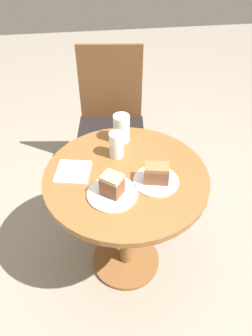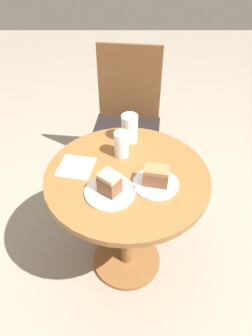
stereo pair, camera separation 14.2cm
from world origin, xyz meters
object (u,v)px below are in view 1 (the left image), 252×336
object	(u,v)px
cake_slice_near	(112,184)
cake_slice_far	(157,173)
chair	(111,122)
plate_near	(112,193)
glass_lemonade	(116,146)
glass_water	(122,129)
plate_far	(156,181)

from	to	relation	value
cake_slice_near	cake_slice_far	size ratio (longest dim) A/B	0.93
chair	plate_near	distance (m)	0.91
plate_near	glass_lemonade	size ratio (longest dim) A/B	1.68
plate_near	cake_slice_near	size ratio (longest dim) A/B	1.97
plate_near	glass_lemonade	world-z (taller)	glass_lemonade
glass_water	chair	bearing A→B (deg)	91.52
glass_lemonade	plate_near	bearing A→B (deg)	-100.35
chair	plate_near	size ratio (longest dim) A/B	4.37
chair	cake_slice_near	size ratio (longest dim) A/B	8.63
cake_slice_far	glass_water	size ratio (longest dim) A/B	0.82
plate_near	plate_far	bearing A→B (deg)	14.33
plate_near	glass_water	world-z (taller)	glass_water
plate_far	glass_water	xyz separation A→B (m)	(-0.11, 0.33, 0.06)
plate_near	cake_slice_near	distance (m)	0.05
chair	cake_slice_near	world-z (taller)	chair
plate_far	glass_lemonade	distance (m)	0.26
chair	cake_slice_far	size ratio (longest dim) A/B	8.00
glass_lemonade	glass_water	distance (m)	0.13
glass_water	cake_slice_far	bearing A→B (deg)	-71.17
plate_far	cake_slice_near	size ratio (longest dim) A/B	1.83
plate_far	glass_lemonade	xyz separation A→B (m)	(-0.15, 0.21, 0.05)
plate_far	cake_slice_far	world-z (taller)	cake_slice_far
chair	cake_slice_far	bearing A→B (deg)	-74.37
plate_far	glass_water	world-z (taller)	glass_water
cake_slice_far	glass_water	world-z (taller)	glass_water
chair	glass_water	xyz separation A→B (m)	(0.01, -0.50, 0.28)
chair	plate_far	world-z (taller)	chair
glass_lemonade	glass_water	size ratio (longest dim) A/B	0.90
chair	glass_lemonade	distance (m)	0.68
chair	plate_near	xyz separation A→B (m)	(-0.07, -0.88, 0.22)
chair	glass_lemonade	bearing A→B (deg)	-85.48
plate_near	plate_far	xyz separation A→B (m)	(0.20, 0.05, 0.00)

